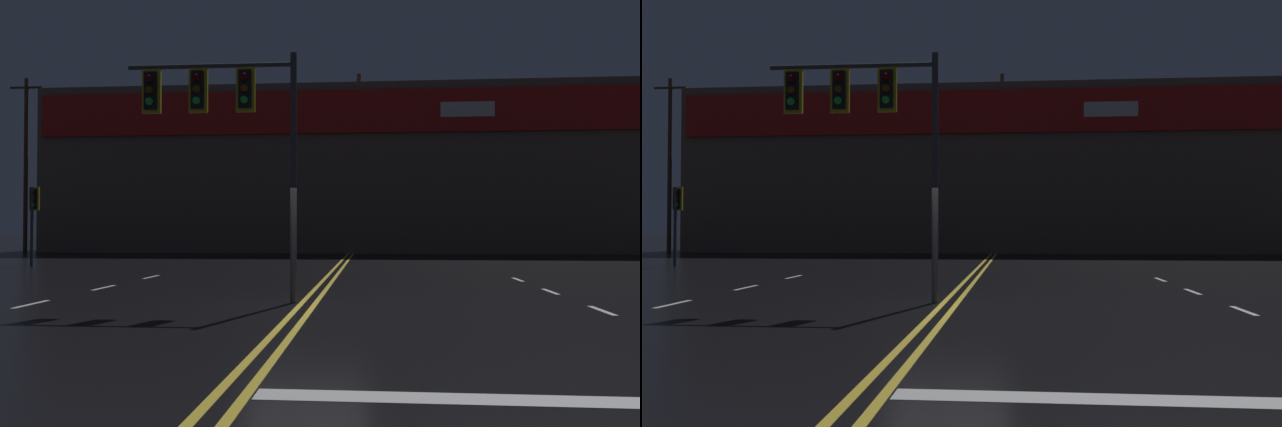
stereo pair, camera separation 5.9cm
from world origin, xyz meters
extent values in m
plane|color=black|center=(0.00, 0.00, 0.00)|extent=(200.00, 200.00, 0.00)
cube|color=gold|center=(-0.15, 0.00, 0.00)|extent=(0.12, 60.00, 0.01)
cube|color=gold|center=(0.15, 0.00, 0.00)|extent=(0.12, 60.00, 0.01)
cube|color=silver|center=(-5.88, 0.00, 0.00)|extent=(0.12, 1.40, 0.01)
cube|color=silver|center=(-5.88, 3.60, 0.00)|extent=(0.12, 1.40, 0.01)
cube|color=silver|center=(-5.88, 7.20, 0.00)|extent=(0.12, 1.40, 0.01)
cube|color=silver|center=(5.88, 0.00, 0.00)|extent=(0.12, 1.40, 0.01)
cube|color=silver|center=(5.88, 3.60, 0.00)|extent=(0.12, 1.40, 0.01)
cube|color=silver|center=(5.88, 7.20, 0.00)|extent=(0.12, 1.40, 0.01)
cylinder|color=#38383D|center=(-0.34, 0.72, 2.73)|extent=(0.14, 0.14, 5.46)
cylinder|color=#38383D|center=(-2.20, 0.72, 5.21)|extent=(3.72, 0.10, 0.10)
cube|color=black|center=(-1.40, 0.72, 4.67)|extent=(0.28, 0.24, 0.84)
cube|color=gold|center=(-1.40, 0.72, 4.67)|extent=(0.42, 0.08, 0.99)
sphere|color=#500705|center=(-1.40, 0.56, 4.92)|extent=(0.17, 0.17, 0.17)
sphere|color=#543707|center=(-1.40, 0.56, 4.67)|extent=(0.17, 0.17, 0.17)
sphere|color=green|center=(-1.40, 0.56, 4.42)|extent=(0.17, 0.17, 0.17)
cube|color=black|center=(-2.46, 0.72, 4.67)|extent=(0.28, 0.24, 0.84)
cube|color=gold|center=(-2.46, 0.72, 4.67)|extent=(0.42, 0.08, 0.99)
sphere|color=#500705|center=(-2.46, 0.56, 4.92)|extent=(0.17, 0.17, 0.17)
sphere|color=#543707|center=(-2.46, 0.56, 4.67)|extent=(0.17, 0.17, 0.17)
sphere|color=green|center=(-2.46, 0.56, 4.42)|extent=(0.17, 0.17, 0.17)
cube|color=black|center=(-3.53, 0.72, 4.67)|extent=(0.28, 0.24, 0.84)
cube|color=gold|center=(-3.53, 0.72, 4.67)|extent=(0.42, 0.08, 0.99)
sphere|color=#500705|center=(-3.53, 0.56, 4.92)|extent=(0.17, 0.17, 0.17)
sphere|color=#543707|center=(-3.53, 0.56, 4.67)|extent=(0.17, 0.17, 0.17)
sphere|color=green|center=(-3.53, 0.56, 4.42)|extent=(0.17, 0.17, 0.17)
cylinder|color=#38383D|center=(-12.78, 12.07, 1.65)|extent=(0.13, 0.13, 3.30)
cube|color=black|center=(-12.78, 12.25, 2.83)|extent=(0.28, 0.24, 0.84)
cube|color=gold|center=(-12.78, 12.25, 2.83)|extent=(0.42, 0.08, 0.99)
sphere|color=#500705|center=(-12.78, 12.09, 3.08)|extent=(0.17, 0.17, 0.17)
sphere|color=#543707|center=(-12.78, 12.09, 2.83)|extent=(0.17, 0.17, 0.17)
sphere|color=green|center=(-12.78, 12.09, 2.58)|extent=(0.17, 0.17, 0.17)
cube|color=brown|center=(0.00, 30.33, 5.28)|extent=(40.14, 10.00, 10.55)
cube|color=red|center=(0.00, 25.23, 8.71)|extent=(39.33, 0.20, 2.64)
cube|color=white|center=(7.02, 25.18, 8.71)|extent=(3.20, 0.16, 0.90)
cylinder|color=#4C3828|center=(-21.14, 25.87, 5.66)|extent=(0.26, 0.26, 11.32)
cube|color=#4C3828|center=(-21.14, 25.87, 10.72)|extent=(2.20, 0.12, 0.12)
cylinder|color=#4C3828|center=(0.50, 25.87, 5.57)|extent=(0.26, 0.26, 11.15)
cube|color=#4C3828|center=(0.50, 25.87, 10.55)|extent=(2.20, 0.12, 0.12)
camera|label=1|loc=(1.41, -12.73, 1.66)|focal=35.00mm
camera|label=2|loc=(1.46, -12.73, 1.66)|focal=35.00mm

